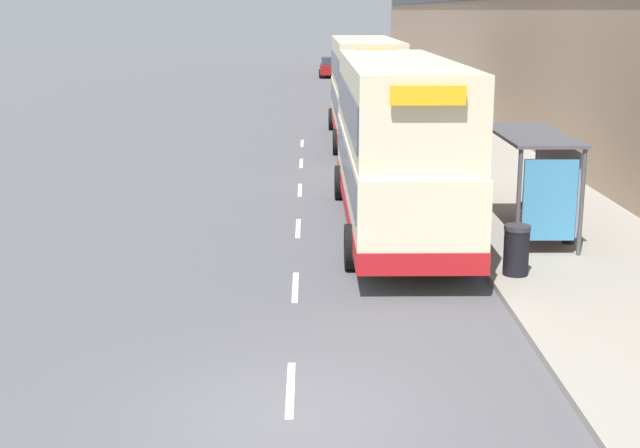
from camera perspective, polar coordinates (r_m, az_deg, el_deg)
name	(u,v)px	position (r m, az deg, el deg)	size (l,w,h in m)	color
ground_plane	(289,418)	(12.56, -1.99, -12.32)	(220.00, 220.00, 0.00)	#515156
pavement	(420,109)	(50.48, 6.41, 7.31)	(5.00, 93.00, 0.14)	gray
lane_mark_0	(291,389)	(13.42, -1.90, -10.52)	(0.12, 2.00, 0.01)	silver
lane_mark_1	(295,287)	(18.10, -1.59, -4.05)	(0.12, 2.00, 0.01)	silver
lane_mark_2	(298,228)	(22.92, -1.41, -0.27)	(0.12, 2.00, 0.01)	silver
lane_mark_3	(300,190)	(27.80, -1.29, 2.19)	(0.12, 2.00, 0.01)	silver
lane_mark_4	(301,163)	(32.72, -1.21, 3.91)	(0.12, 2.00, 0.01)	silver
lane_mark_5	(302,143)	(37.66, -1.15, 5.19)	(0.12, 2.00, 0.01)	silver
bus_shelter	(540,166)	(21.78, 13.91, 3.63)	(1.60, 4.20, 2.48)	#4C4C51
double_decker_bus_near	(397,141)	(22.41, 4.92, 5.30)	(2.85, 11.43, 4.30)	beige
double_decker_bus_ahead	(364,88)	(38.03, 2.87, 8.71)	(2.85, 11.40, 4.30)	beige
car_0	(331,67)	(75.33, 0.73, 10.01)	(2.06, 4.03, 1.68)	maroon
pedestrian_1	(545,185)	(23.82, 14.20, 2.47)	(0.36, 0.36, 1.82)	#23232D
pedestrian_3	(571,206)	(21.51, 15.75, 1.10)	(0.35, 0.35, 1.74)	#23232D
litter_bin	(516,250)	(18.76, 12.45, -1.63)	(0.55, 0.55, 1.05)	black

